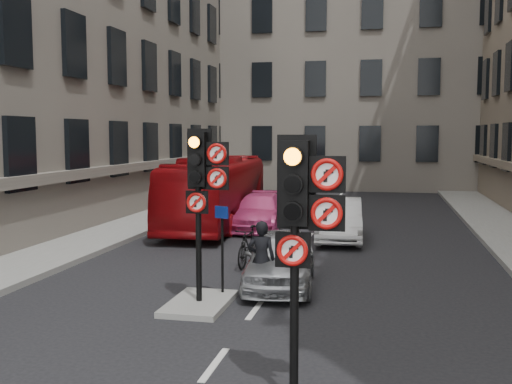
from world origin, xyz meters
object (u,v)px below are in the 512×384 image
at_px(car_silver, 280,259).
at_px(motorcycle, 249,246).
at_px(signal_far, 202,177).
at_px(motorcyclist, 261,259).
at_px(car_white, 339,219).
at_px(bus_red, 217,191).
at_px(car_pink, 260,212).
at_px(signal_near, 301,211).
at_px(info_sign, 222,237).

distance_m(car_silver, motorcycle, 2.33).
distance_m(signal_far, motorcyclist, 2.35).
distance_m(signal_far, car_white, 9.05).
relative_size(car_silver, motorcycle, 2.16).
xyz_separation_m(car_white, bus_red, (-4.93, 2.21, 0.65)).
xyz_separation_m(car_silver, car_white, (0.88, 6.56, 0.04)).
bearing_deg(car_pink, car_silver, -75.54).
relative_size(motorcycle, motorcyclist, 1.06).
relative_size(car_white, motorcyclist, 2.52).
bearing_deg(car_white, signal_far, -108.24).
bearing_deg(car_pink, car_white, -30.33).
distance_m(car_white, car_pink, 3.60).
height_order(signal_near, signal_far, signal_far).
relative_size(car_white, car_pink, 0.95).
bearing_deg(info_sign, bus_red, 125.39).
relative_size(bus_red, motorcycle, 5.41).
relative_size(signal_far, car_white, 0.84).
bearing_deg(car_silver, info_sign, -135.68).
xyz_separation_m(signal_far, car_white, (2.16, 8.56, -2.00)).
relative_size(car_silver, motorcyclist, 2.29).
height_order(car_silver, car_white, car_white).
height_order(bus_red, info_sign, bus_red).
bearing_deg(motorcyclist, car_pink, -84.64).
relative_size(signal_near, motorcycle, 1.99).
bearing_deg(car_silver, car_white, 76.78).
height_order(car_white, car_pink, car_white).
relative_size(motorcyclist, info_sign, 0.89).
height_order(car_silver, bus_red, bus_red).
xyz_separation_m(signal_far, info_sign, (0.21, 0.74, -1.35)).
distance_m(signal_near, info_sign, 5.45).
bearing_deg(bus_red, signal_far, -78.57).
bearing_deg(bus_red, motorcycle, -70.23).
relative_size(signal_near, car_silver, 0.92).
xyz_separation_m(bus_red, info_sign, (2.99, -10.03, -0.00)).
bearing_deg(motorcyclist, car_silver, -110.68).
bearing_deg(signal_near, car_silver, 102.39).
xyz_separation_m(car_white, motorcyclist, (-1.13, -7.56, 0.14)).
xyz_separation_m(motorcyclist, info_sign, (-0.82, -0.27, 0.51)).
distance_m(car_silver, motorcyclist, 1.05).
bearing_deg(signal_near, car_pink, 103.97).
height_order(bus_red, motorcycle, bus_red).
height_order(motorcycle, info_sign, info_sign).
bearing_deg(motorcycle, car_pink, 105.18).
bearing_deg(signal_far, car_white, 75.86).
distance_m(signal_far, motorcycle, 4.54).
bearing_deg(motorcycle, signal_near, -66.58).
distance_m(motorcyclist, info_sign, 1.00).
bearing_deg(car_silver, signal_far, -128.12).
xyz_separation_m(car_white, info_sign, (-1.94, -7.82, 0.65)).
xyz_separation_m(car_pink, info_sign, (1.18, -9.61, 0.70)).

